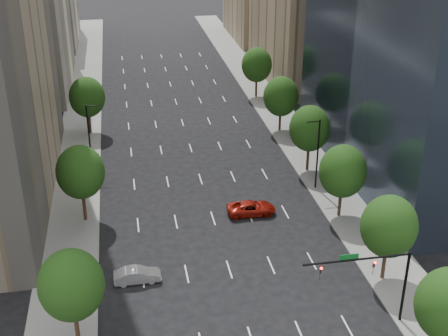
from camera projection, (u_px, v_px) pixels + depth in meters
sidewalk_left at (75, 188)px, 74.13m from camera, size 6.00×200.00×0.15m
sidewalk_right at (318, 169)px, 79.01m from camera, size 6.00×200.00×0.15m
filler_left at (43, 4)px, 136.35m from camera, size 14.00×26.00×18.00m
filler_right at (262, 3)px, 141.99m from camera, size 14.00×26.00×16.00m
tree_right_1 at (389, 226)px, 55.00m from camera, size 5.20×5.20×8.75m
tree_right_2 at (343, 171)px, 65.73m from camera, size 5.20×5.20×8.61m
tree_right_3 at (310, 129)px, 76.28m from camera, size 5.20×5.20×8.89m
tree_right_4 at (281, 96)px, 88.91m from camera, size 5.20×5.20×8.46m
tree_right_5 at (257, 65)px, 103.00m from camera, size 5.20×5.20×8.75m
tree_left_0 at (71, 285)px, 47.03m from camera, size 5.20×5.20×8.75m
tree_left_1 at (80, 172)px, 64.72m from camera, size 5.20×5.20×8.97m
tree_left_2 at (87, 97)px, 87.95m from camera, size 5.20×5.20×8.68m
streetlight_rn at (317, 152)px, 72.19m from camera, size 1.70×0.20×9.00m
streetlight_ln at (90, 136)px, 76.85m from camera, size 1.70×0.20×9.00m
traffic_signal at (379, 274)px, 49.37m from camera, size 9.12×0.40×7.38m
car_silver at (137, 275)px, 56.74m from camera, size 4.46×1.65×1.46m
car_red_far at (251, 208)px, 68.25m from camera, size 5.51×2.58×1.53m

